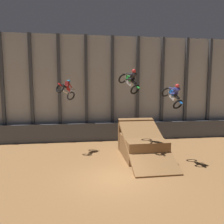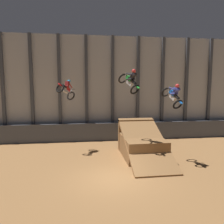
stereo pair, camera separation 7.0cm
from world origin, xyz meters
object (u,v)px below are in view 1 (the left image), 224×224
at_px(dirt_ramp, 141,144).
at_px(rider_bike_left_air, 66,89).
at_px(rider_bike_right_air, 173,95).
at_px(rider_bike_center_air, 130,81).

bearing_deg(dirt_ramp, rider_bike_left_air, 162.27).
xyz_separation_m(dirt_ramp, rider_bike_right_air, (1.61, -1.85, 3.72)).
bearing_deg(rider_bike_right_air, rider_bike_left_air, 135.25).
height_order(rider_bike_center_air, rider_bike_right_air, rider_bike_center_air).
relative_size(rider_bike_left_air, rider_bike_right_air, 0.96).
relative_size(dirt_ramp, rider_bike_right_air, 3.23).
height_order(dirt_ramp, rider_bike_right_air, rider_bike_right_air).
bearing_deg(rider_bike_right_air, rider_bike_center_air, 152.29).
xyz_separation_m(dirt_ramp, rider_bike_center_air, (-1.20, -1.36, 4.66)).
xyz_separation_m(rider_bike_center_air, rider_bike_right_air, (2.81, -0.48, -0.94)).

